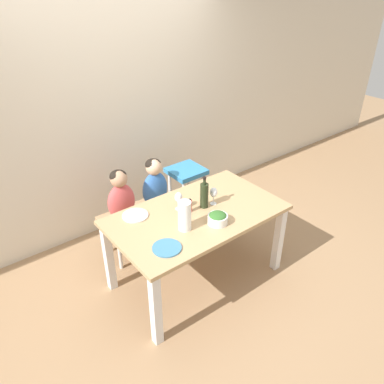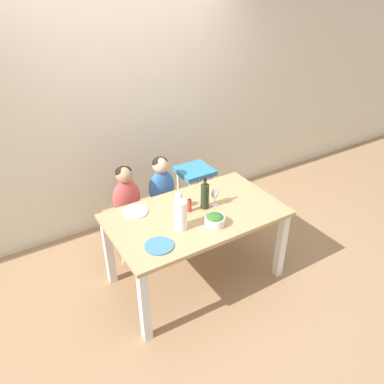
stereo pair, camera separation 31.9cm
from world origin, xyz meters
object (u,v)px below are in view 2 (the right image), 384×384
person_child_center (161,181)px  wine_glass_near (215,194)px  dinner_plate_front_left (159,246)px  chair_far_center (163,209)px  wine_glass_far (179,197)px  salad_bowl_large (215,220)px  chair_far_left (129,220)px  wine_bottle (205,196)px  chair_right_highchair (195,183)px  dinner_plate_back_left (135,212)px  person_child_left (126,191)px  paper_towel_roll (181,215)px

person_child_center → wine_glass_near: (0.18, -0.69, 0.14)m
dinner_plate_front_left → chair_far_center: bearing=61.7°
wine_glass_far → salad_bowl_large: size_ratio=0.98×
chair_far_left → salad_bowl_large: size_ratio=2.65×
chair_far_center → person_child_center: size_ratio=0.85×
wine_bottle → chair_right_highchair: bearing=65.0°
wine_glass_far → dinner_plate_front_left: 0.56m
wine_bottle → dinner_plate_back_left: wine_bottle is taller
wine_glass_far → person_child_left: bearing=115.7°
person_child_center → wine_bottle: wine_bottle is taller
chair_far_center → chair_right_highchair: (0.40, 0.00, 0.20)m
person_child_left → paper_towel_roll: 0.85m
wine_glass_near → wine_glass_far: bearing=157.3°
chair_right_highchair → wine_glass_far: 0.81m
chair_far_center → dinner_plate_back_left: bearing=-138.3°
paper_towel_roll → person_child_center: bearing=73.3°
person_child_left → wine_glass_near: person_child_left is taller
chair_far_center → wine_glass_far: (-0.11, -0.56, 0.48)m
chair_far_left → wine_glass_far: (0.27, -0.56, 0.48)m
chair_far_center → person_child_left: size_ratio=0.85×
chair_far_left → wine_glass_far: wine_glass_far is taller
wine_glass_near → dinner_plate_front_left: (-0.69, -0.26, -0.11)m
chair_right_highchair → wine_bottle: 0.79m
wine_bottle → salad_bowl_large: (-0.07, -0.26, -0.07)m
chair_far_left → salad_bowl_large: salad_bowl_large is taller
salad_bowl_large → wine_glass_far: bearing=108.8°
wine_glass_far → dinner_plate_back_left: 0.40m
person_child_center → dinner_plate_back_left: person_child_center is taller
chair_far_center → wine_glass_near: (0.18, -0.68, 0.48)m
wine_glass_near → chair_far_center: bearing=104.8°
wine_bottle → salad_bowl_large: size_ratio=1.78×
person_child_left → dinner_plate_back_left: bearing=-101.7°
person_child_left → chair_far_left: bearing=-90.0°
wine_bottle → dinner_plate_front_left: wine_bottle is taller
salad_bowl_large → dinner_plate_back_left: 0.71m
paper_towel_roll → dinner_plate_back_left: 0.48m
person_child_center → dinner_plate_back_left: size_ratio=2.35×
dinner_plate_front_left → person_child_center: bearing=61.8°
dinner_plate_front_left → wine_bottle: bearing=24.8°
chair_far_center → person_child_left: person_child_left is taller
wine_glass_far → chair_far_center: bearing=78.6°
chair_far_center → dinner_plate_back_left: 0.73m
chair_far_center → wine_glass_far: bearing=-101.4°
chair_far_center → dinner_plate_front_left: 1.13m
chair_right_highchair → person_child_left: (-0.78, 0.00, 0.13)m
wine_glass_near → dinner_plate_back_left: wine_glass_near is taller
chair_far_center → wine_glass_near: size_ratio=2.70×
paper_towel_roll → dinner_plate_back_left: size_ratio=1.14×
chair_far_center → wine_glass_near: wine_glass_near is taller
person_child_center → wine_glass_far: 0.59m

